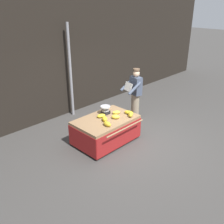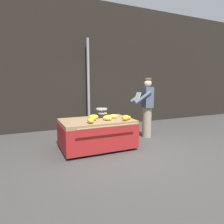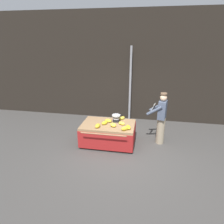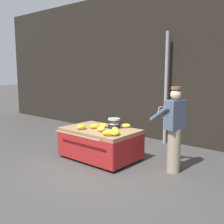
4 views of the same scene
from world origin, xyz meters
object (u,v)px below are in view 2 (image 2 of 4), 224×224
street_pole (88,84)px  banana_bunch_1 (104,114)px  banana_bunch_2 (113,116)px  banana_bunch_5 (94,118)px  banana_bunch_3 (126,117)px  banana_bunch_4 (94,117)px  weighing_scale (102,113)px  vendor_person (147,107)px  banana_bunch_6 (126,118)px  banana_cart (97,127)px  banana_bunch_0 (90,120)px  banana_bunch_7 (107,118)px

street_pole → banana_bunch_1: size_ratio=12.84×
banana_bunch_2 → banana_bunch_5: (-0.54, -0.08, 0.01)m
banana_bunch_1 → banana_bunch_3: 0.76m
banana_bunch_3 → banana_bunch_4: banana_bunch_4 is taller
weighing_scale → banana_bunch_2: (0.22, -0.22, -0.07)m
street_pole → vendor_person: bearing=-56.3°
banana_bunch_5 → vendor_person: size_ratio=0.13×
banana_bunch_3 → vendor_person: 1.16m
banana_bunch_4 → banana_bunch_5: 0.23m
banana_bunch_6 → vendor_person: bearing=34.2°
street_pole → banana_cart: bearing=-102.7°
banana_bunch_4 → banana_bunch_5: size_ratio=1.08×
weighing_scale → banana_bunch_0: bearing=-130.5°
banana_bunch_0 → banana_bunch_1: bearing=50.5°
street_pole → banana_bunch_3: bearing=-85.3°
weighing_scale → banana_bunch_1: 0.28m
vendor_person → banana_bunch_1: bearing=175.5°
vendor_person → banana_bunch_5: bearing=-166.5°
banana_bunch_7 → vendor_person: vendor_person is taller
weighing_scale → banana_bunch_5: weighing_scale is taller
street_pole → banana_bunch_4: street_pole is taller
banana_cart → banana_bunch_4: 0.28m
street_pole → banana_cart: size_ratio=1.78×
banana_cart → banana_bunch_0: bearing=-128.6°
street_pole → banana_bunch_0: street_pole is taller
banana_bunch_4 → banana_bunch_2: bearing=-15.8°
vendor_person → street_pole: bearing=123.7°
banana_bunch_0 → banana_bunch_4: banana_bunch_0 is taller
street_pole → banana_bunch_7: size_ratio=13.66×
banana_bunch_4 → banana_bunch_7: size_ratio=1.04×
weighing_scale → banana_bunch_2: weighing_scale is taller
banana_bunch_0 → banana_bunch_6: 0.86m
banana_bunch_2 → street_pole: bearing=88.8°
banana_bunch_7 → vendor_person: size_ratio=0.13×
banana_bunch_6 → banana_bunch_7: (-0.39, 0.19, -0.00)m
banana_cart → weighing_scale: 0.44m
weighing_scale → banana_bunch_3: bearing=-46.7°
weighing_scale → banana_bunch_4: 0.27m
vendor_person → banana_bunch_4: bearing=-172.9°
street_pole → banana_bunch_7: (-0.28, -2.30, -0.76)m
banana_bunch_2 → banana_bunch_3: banana_bunch_3 is taller
banana_bunch_6 → banana_bunch_0: bearing=177.2°
banana_bunch_4 → vendor_person: (1.69, 0.21, 0.12)m
banana_bunch_3 → banana_bunch_5: (-0.78, 0.17, 0.01)m
banana_bunch_1 → banana_bunch_6: 0.85m
banana_bunch_1 → vendor_person: 1.29m
street_pole → banana_bunch_0: (-0.74, -2.45, -0.76)m
banana_bunch_0 → vendor_person: 2.05m
banana_bunch_6 → street_pole: bearing=92.6°
banana_bunch_3 → weighing_scale: bearing=133.3°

